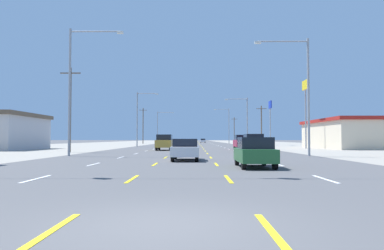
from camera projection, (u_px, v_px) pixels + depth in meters
name	position (u px, v px, depth m)	size (l,w,h in m)	color
ground_plane	(192.00, 146.00, 72.19)	(572.00, 572.00, 0.00)	#4C4C4F
lot_apron_left	(68.00, 146.00, 72.40)	(28.00, 440.00, 0.01)	gray
lot_apron_right	(317.00, 146.00, 71.99)	(28.00, 440.00, 0.01)	gray
lane_markings	(193.00, 143.00, 110.66)	(10.64, 227.60, 0.01)	white
signal_span_wire	(183.00, 41.00, 15.39)	(27.47, 0.53, 9.91)	brown
hatchback_inner_right_nearest	(255.00, 152.00, 18.62)	(1.72, 3.90, 1.54)	#235B2D
sedan_center_turn_near	(185.00, 149.00, 24.70)	(1.80, 4.50, 1.46)	silver
suv_far_right_mid	(253.00, 143.00, 40.03)	(1.98, 4.90, 1.98)	black
suv_inner_left_midfar	(165.00, 142.00, 46.14)	(1.98, 4.90, 1.98)	#B28C33
suv_far_right_far	(242.00, 142.00, 49.70)	(1.98, 4.90, 1.98)	maroon
sedan_far_left_farther	(167.00, 141.00, 97.26)	(1.80, 4.50, 1.46)	navy
sedan_inner_right_farthest	(203.00, 141.00, 132.43)	(1.80, 4.50, 1.46)	silver
storefront_left_row_1	(1.00, 131.00, 49.01)	(8.92, 13.06, 4.88)	#B2B2B7
storefront_right_row_1	(357.00, 134.00, 54.99)	(12.30, 17.82, 4.39)	beige
pole_sign_right_row_1	(305.00, 97.00, 53.58)	(0.24, 2.43, 10.06)	gray
pole_sign_right_row_2	(270.00, 111.00, 79.92)	(0.24, 2.42, 9.74)	gray
streetlight_left_row_0	(75.00, 82.00, 31.05)	(4.64, 0.26, 10.90)	gray
streetlight_right_row_0	(303.00, 87.00, 30.87)	(4.62, 0.26, 10.01)	gray
streetlight_left_row_1	(139.00, 115.00, 67.24)	(4.00, 0.26, 10.07)	gray
streetlight_right_row_1	(245.00, 118.00, 67.06)	(4.21, 0.26, 9.04)	gray
streetlight_left_row_2	(159.00, 125.00, 103.43)	(4.73, 0.26, 9.16)	gray
streetlight_right_row_2	(227.00, 123.00, 103.28)	(4.38, 0.26, 10.05)	gray
utility_pole_left_row_0	(70.00, 108.00, 39.29)	(2.20, 0.26, 9.16)	brown
utility_pole_right_row_1	(261.00, 125.00, 77.87)	(2.20, 0.26, 8.48)	brown
utility_pole_left_row_2	(143.00, 125.00, 104.35)	(2.20, 0.26, 10.23)	brown
utility_pole_right_row_3	(234.00, 130.00, 128.94)	(2.20, 0.26, 8.99)	brown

